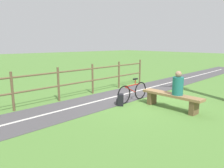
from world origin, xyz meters
name	(u,v)px	position (x,y,z in m)	size (l,w,h in m)	color
ground_plane	(146,100)	(0.00, 0.00, 0.00)	(80.00, 80.00, 0.00)	#548438
paved_path	(32,118)	(0.93, 4.00, 0.01)	(1.86, 36.00, 0.02)	#4C494C
path_centre_line	(32,118)	(0.93, 4.00, 0.02)	(0.10, 32.00, 0.00)	silver
bench	(171,98)	(-1.21, 0.19, 0.36)	(2.10, 0.43, 0.51)	#937047
person_seated	(178,85)	(-1.42, 0.18, 0.84)	(0.35, 0.35, 0.77)	#1E6B66
bicycle	(133,92)	(0.24, 0.49, 0.36)	(0.15, 1.63, 0.86)	black
backpack	(120,100)	(0.18, 1.17, 0.19)	(0.34, 0.34, 0.40)	black
fence_roadside	(58,81)	(2.13, 2.49, 0.74)	(0.81, 10.04, 1.27)	brown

